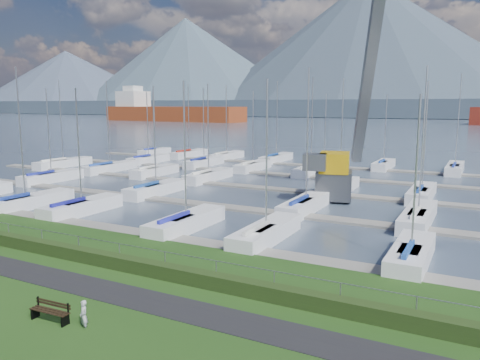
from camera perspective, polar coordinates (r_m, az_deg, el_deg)
The scene contains 12 objects.
path at distance 23.63m, azimuth -17.53°, elevation -12.39°, with size 160.00×2.00×0.04m, color black.
water at distance 278.91m, azimuth 24.51°, elevation 6.52°, with size 800.00×540.00×0.20m, color #424F61.
hedge at distance 25.28m, azimuth -13.34°, elevation -9.95°, with size 80.00×0.70×0.70m, color #233613.
fence at distance 25.31m, azimuth -12.82°, elevation -7.88°, with size 0.04×0.04×80.00m, color gray.
foothill at distance 348.68m, azimuth 25.26°, elevation 7.89°, with size 900.00×80.00×12.00m, color #3E4C5B.
mountains at distance 424.74m, azimuth 27.14°, elevation 13.34°, with size 1190.00×360.00×115.00m.
docks at distance 47.87m, azimuth 7.79°, elevation -1.44°, with size 90.00×41.60×0.25m.
bench_right at distance 20.68m, azimuth -22.09°, elevation -14.60°, with size 1.82×0.52×0.85m.
person at distance 19.66m, azimuth -18.54°, elevation -15.04°, with size 0.45×0.30×1.24m, color #ADACB3.
crane at distance 44.56m, azimuth 12.53°, elevation 4.84°, with size 6.95×13.14×22.35m.
cargo_ship_west at distance 260.55m, azimuth -8.89°, elevation 8.01°, with size 82.70×22.17×21.50m.
sailboat_fleet at distance 51.04m, azimuth 6.40°, elevation 5.65°, with size 75.69×50.81×13.35m.
Camera 1 is at (15.86, -18.31, 8.52)m, focal length 35.00 mm.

